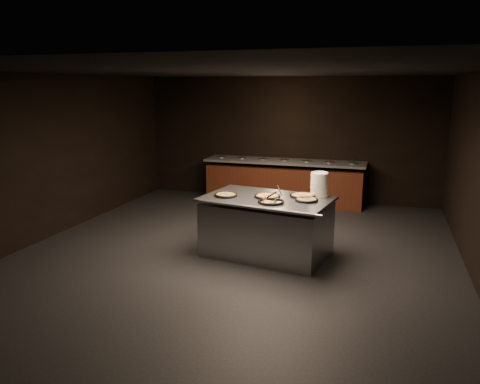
{
  "coord_description": "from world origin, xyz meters",
  "views": [
    {
      "loc": [
        2.23,
        -6.93,
        2.68
      ],
      "look_at": [
        -0.05,
        0.3,
        0.96
      ],
      "focal_mm": 35.0,
      "sensor_mm": 36.0,
      "label": 1
    }
  ],
  "objects_px": {
    "serving_counter": "(267,227)",
    "plate_stack": "(319,184)",
    "pan_cheese_whole": "(267,196)",
    "pan_veggie_whole": "(226,195)"
  },
  "relations": [
    {
      "from": "plate_stack",
      "to": "pan_cheese_whole",
      "type": "distance_m",
      "value": 0.85
    },
    {
      "from": "plate_stack",
      "to": "serving_counter",
      "type": "bearing_deg",
      "value": -156.09
    },
    {
      "from": "serving_counter",
      "to": "plate_stack",
      "type": "relative_size",
      "value": 5.65
    },
    {
      "from": "serving_counter",
      "to": "plate_stack",
      "type": "bearing_deg",
      "value": 33.27
    },
    {
      "from": "serving_counter",
      "to": "pan_veggie_whole",
      "type": "relative_size",
      "value": 5.78
    },
    {
      "from": "serving_counter",
      "to": "pan_cheese_whole",
      "type": "relative_size",
      "value": 5.17
    },
    {
      "from": "plate_stack",
      "to": "pan_veggie_whole",
      "type": "relative_size",
      "value": 1.02
    },
    {
      "from": "pan_veggie_whole",
      "to": "serving_counter",
      "type": "bearing_deg",
      "value": 9.51
    },
    {
      "from": "serving_counter",
      "to": "plate_stack",
      "type": "xyz_separation_m",
      "value": [
        0.77,
        0.34,
        0.69
      ]
    },
    {
      "from": "serving_counter",
      "to": "plate_stack",
      "type": "height_order",
      "value": "plate_stack"
    }
  ]
}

